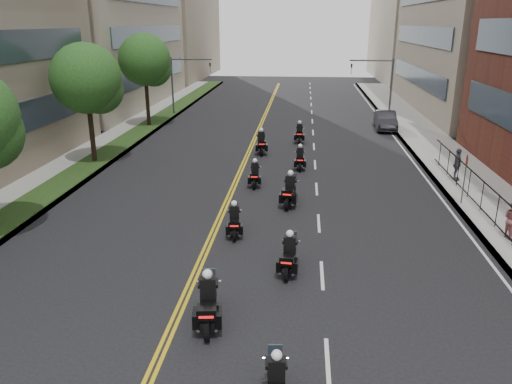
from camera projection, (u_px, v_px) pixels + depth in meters
sidewalk_right at (455, 167)px, 31.61m from camera, size 4.00×90.00×0.15m
sidewalk_left at (90, 158)px, 33.75m from camera, size 4.00×90.00×0.15m
grass_strip at (101, 157)px, 33.65m from camera, size 2.00×90.00×0.04m
street_trees at (47, 96)px, 26.01m from camera, size 4.40×38.40×7.98m
traffic_signal_right at (381, 79)px, 46.67m from camera, size 4.09×0.20×5.60m
traffic_signal_left at (182, 77)px, 48.37m from camera, size 4.09×0.20×5.60m
motorcycle_2 at (208, 304)px, 15.09m from camera, size 0.74×2.44×1.80m
motorcycle_3 at (289, 256)px, 18.33m from camera, size 0.58×2.20×1.62m
motorcycle_4 at (234, 222)px, 21.55m from camera, size 0.62×2.09×1.54m
motorcycle_5 at (290, 192)px, 25.06m from camera, size 0.69×2.44×1.80m
motorcycle_6 at (255, 175)px, 28.08m from camera, size 0.51×2.12×1.56m
motorcycle_7 at (300, 159)px, 31.32m from camera, size 0.50×2.14×1.58m
motorcycle_8 at (261, 144)px, 34.97m from camera, size 0.72×2.44×1.80m
motorcycle_9 at (299, 134)px, 38.21m from camera, size 0.52×2.26×1.67m
parked_sedan at (385, 120)px, 42.85m from camera, size 1.84×4.78×1.55m
pedestrian_b at (512, 219)px, 20.87m from camera, size 0.77×0.91×1.64m
pedestrian_c at (457, 164)px, 28.50m from camera, size 0.75×1.18×1.87m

